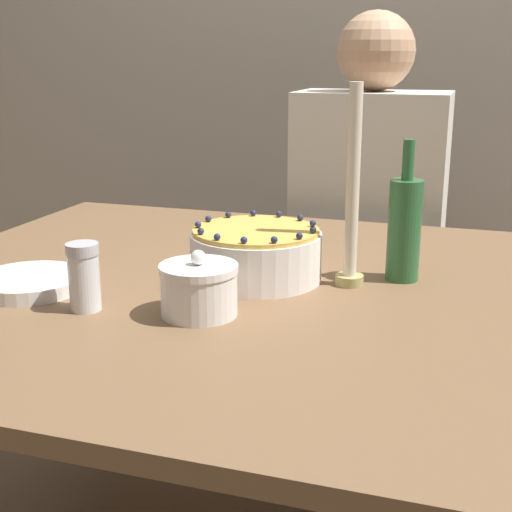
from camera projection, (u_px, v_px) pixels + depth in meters
name	position (u px, v px, depth m)	size (l,w,h in m)	color
wall_behind	(372.00, 0.00, 2.41)	(8.00, 0.05, 2.60)	#ADA393
dining_table	(235.00, 336.00, 1.31)	(1.29, 1.13, 0.72)	brown
cake	(256.00, 254.00, 1.30)	(0.24, 0.24, 0.11)	white
sugar_bowl	(197.00, 289.00, 1.12)	(0.13, 0.13, 0.11)	white
sugar_shaker	(84.00, 276.00, 1.14)	(0.05, 0.05, 0.11)	white
plate_stack	(30.00, 282.00, 1.25)	(0.19, 0.19, 0.02)	white
candle	(352.00, 203.00, 1.24)	(0.05, 0.05, 0.36)	tan
bottle	(404.00, 227.00, 1.29)	(0.06, 0.06, 0.26)	#2D6638
person_man_blue_shirt	(366.00, 270.00, 2.00)	(0.40, 0.34, 1.23)	#595960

